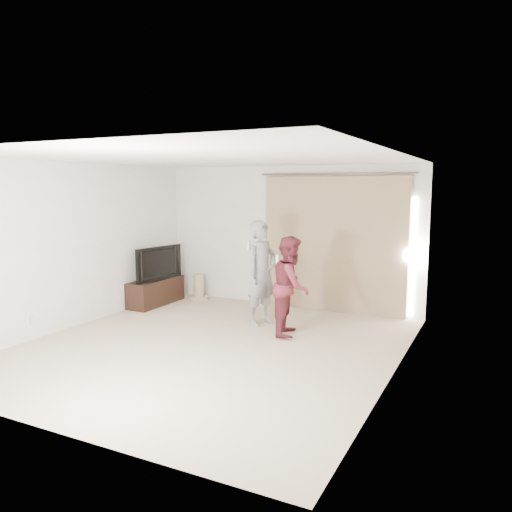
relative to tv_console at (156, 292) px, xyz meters
The scene contains 10 objects.
floor 2.84m from the tv_console, 36.83° to the right, with size 5.50×5.50×0.00m, color tan.
wall_back 2.71m from the tv_console, 24.95° to the left, with size 5.00×0.04×2.60m, color silver.
wall_left 2.01m from the tv_console, 97.89° to the right, with size 0.04×5.50×2.60m.
ceiling 3.68m from the tv_console, 36.83° to the right, with size 5.00×5.50×0.01m, color white.
curtain 3.46m from the tv_console, 17.20° to the left, with size 2.80×0.11×2.46m.
tv_console is the anchor object (origin of this frame).
tv 0.56m from the tv_console, ahead, with size 1.09×0.14×0.63m, color black.
scratching_post 0.87m from the tv_console, 53.91° to the left, with size 0.38×0.38×0.51m.
person_man 2.50m from the tv_console, ahead, with size 0.57×0.71×1.69m.
person_woman 3.15m from the tv_console, 12.11° to the right, with size 0.72×0.84×1.50m.
Camera 1 is at (3.57, -5.77, 2.23)m, focal length 35.00 mm.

